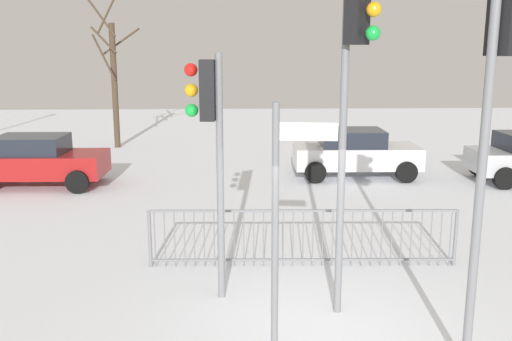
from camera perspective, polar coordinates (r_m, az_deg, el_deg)
ground_plane at (r=8.38m, az=6.68°, el=-15.62°), size 60.00×60.00×0.00m
traffic_light_rear_right at (r=7.97m, az=9.79°, el=9.96°), size 0.47×0.46×4.95m
traffic_light_mid_left at (r=7.03m, az=23.11°, el=8.15°), size 0.52×0.41×4.82m
traffic_light_foreground_right at (r=8.57m, az=-4.72°, el=4.87°), size 0.57×0.34×3.84m
direction_sign_post at (r=7.09m, az=2.42°, el=-4.83°), size 0.79×0.14×3.27m
pedestrian_guard_railing at (r=10.36m, az=4.75°, el=-6.70°), size 5.61×0.21×1.07m
car_white_mid at (r=17.74m, az=9.91°, el=1.83°), size 3.83×1.98×1.47m
car_red_far at (r=17.42m, az=-21.24°, el=0.99°), size 3.82×1.96×1.47m
bare_tree_left at (r=23.21m, az=-14.16°, el=9.08°), size 1.82×1.84×5.86m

